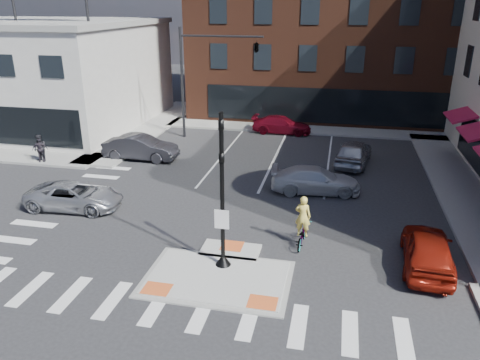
% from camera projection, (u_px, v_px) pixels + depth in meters
% --- Properties ---
extents(ground, '(120.00, 120.00, 0.00)m').
position_uv_depth(ground, '(221.00, 272.00, 17.76)').
color(ground, '#28282B').
rests_on(ground, ground).
extents(refuge_island, '(5.40, 4.65, 0.13)m').
position_uv_depth(refuge_island, '(219.00, 275.00, 17.51)').
color(refuge_island, gray).
rests_on(refuge_island, ground).
extents(sidewalk_nw, '(23.50, 20.50, 0.15)m').
position_uv_depth(sidewalk_nw, '(55.00, 138.00, 35.02)').
color(sidewalk_nw, gray).
rests_on(sidewalk_nw, ground).
extents(sidewalk_e, '(3.00, 24.00, 0.15)m').
position_uv_depth(sidewalk_e, '(465.00, 195.00, 24.72)').
color(sidewalk_e, gray).
rests_on(sidewalk_e, ground).
extents(sidewalk_n, '(26.00, 3.00, 0.15)m').
position_uv_depth(sidewalk_n, '(326.00, 130.00, 37.23)').
color(sidewalk_n, gray).
rests_on(sidewalk_n, ground).
extents(building_nw, '(20.40, 16.40, 14.40)m').
position_uv_depth(building_nw, '(24.00, 71.00, 38.86)').
color(building_nw, beige).
rests_on(building_nw, ground).
extents(building_n, '(24.40, 18.40, 15.50)m').
position_uv_depth(building_n, '(336.00, 23.00, 43.60)').
color(building_n, '#4D2618').
rests_on(building_n, ground).
extents(building_far_left, '(10.00, 12.00, 10.00)m').
position_uv_depth(building_far_left, '(286.00, 38.00, 64.25)').
color(building_far_left, slate).
rests_on(building_far_left, ground).
extents(building_far_right, '(12.00, 12.00, 12.00)m').
position_uv_depth(building_far_right, '(384.00, 31.00, 63.14)').
color(building_far_right, brown).
rests_on(building_far_right, ground).
extents(signal_pole, '(0.60, 0.60, 5.98)m').
position_uv_depth(signal_pole, '(222.00, 212.00, 17.28)').
color(signal_pole, black).
rests_on(signal_pole, refuge_island).
extents(mast_arm_signal, '(6.10, 2.24, 8.00)m').
position_uv_depth(mast_arm_signal, '(236.00, 54.00, 32.68)').
color(mast_arm_signal, black).
rests_on(mast_arm_signal, ground).
extents(silver_suv, '(4.83, 2.46, 1.31)m').
position_uv_depth(silver_suv, '(75.00, 196.00, 23.10)').
color(silver_suv, '#B0B2B7').
rests_on(silver_suv, ground).
extents(red_sedan, '(2.10, 4.59, 1.53)m').
position_uv_depth(red_sedan, '(428.00, 249.00, 17.87)').
color(red_sedan, maroon).
rests_on(red_sedan, ground).
extents(white_pickup, '(4.95, 2.49, 1.38)m').
position_uv_depth(white_pickup, '(316.00, 180.00, 25.06)').
color(white_pickup, silver).
rests_on(white_pickup, ground).
extents(bg_car_dark, '(4.81, 1.69, 1.58)m').
position_uv_depth(bg_car_dark, '(141.00, 147.00, 30.31)').
color(bg_car_dark, '#27272C').
rests_on(bg_car_dark, ground).
extents(bg_car_silver, '(2.62, 4.92, 1.59)m').
position_uv_depth(bg_car_silver, '(354.00, 152.00, 29.35)').
color(bg_car_silver, '#B8BBC0').
rests_on(bg_car_silver, ground).
extents(bg_car_red, '(4.60, 1.96, 1.32)m').
position_uv_depth(bg_car_red, '(282.00, 125.00, 36.46)').
color(bg_car_red, maroon).
rests_on(bg_car_red, ground).
extents(cyclist, '(0.78, 1.83, 2.24)m').
position_uv_depth(cyclist, '(302.00, 229.00, 19.50)').
color(cyclist, '#3F3F44').
rests_on(cyclist, ground).
extents(pedestrian_a, '(0.98, 0.84, 1.75)m').
position_uv_depth(pedestrian_a, '(40.00, 148.00, 29.36)').
color(pedestrian_a, black).
rests_on(pedestrian_a, sidewalk_nw).
extents(pedestrian_b, '(0.98, 0.81, 1.56)m').
position_uv_depth(pedestrian_b, '(40.00, 150.00, 29.40)').
color(pedestrian_b, '#2E2932').
rests_on(pedestrian_b, sidewalk_nw).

